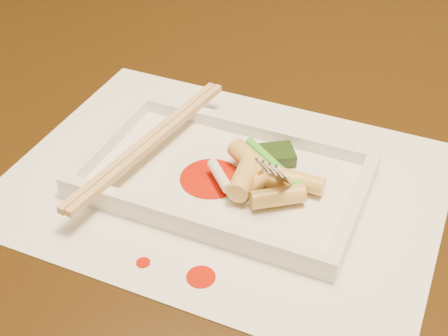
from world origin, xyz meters
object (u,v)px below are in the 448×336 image
at_px(table, 255,202).
at_px(chopstick_a, 146,141).
at_px(placemat, 224,183).
at_px(fork, 308,118).
at_px(plate_base, 224,180).

height_order(table, chopstick_a, chopstick_a).
bearing_deg(placemat, table, 91.26).
height_order(table, fork, fork).
bearing_deg(placemat, chopstick_a, 180.00).
distance_m(placemat, fork, 0.11).
bearing_deg(chopstick_a, table, 49.81).
distance_m(plate_base, chopstick_a, 0.08).
xyz_separation_m(placemat, chopstick_a, (-0.08, 0.00, 0.03)).
relative_size(table, chopstick_a, 5.92).
height_order(placemat, fork, fork).
xyz_separation_m(plate_base, fork, (0.07, 0.02, 0.08)).
xyz_separation_m(table, plate_base, (0.00, -0.09, 0.11)).
height_order(plate_base, fork, fork).
xyz_separation_m(placemat, plate_base, (0.00, 0.00, 0.00)).
distance_m(table, plate_base, 0.14).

